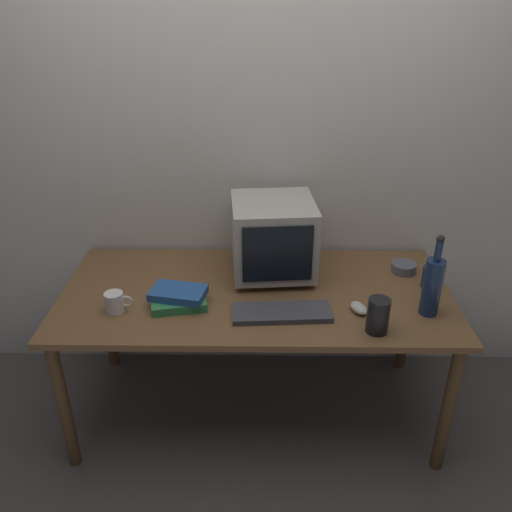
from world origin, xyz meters
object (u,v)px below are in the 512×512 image
Objects in this scene: computer_mouse at (359,308)px; bottle_tall at (432,285)px; keyboard at (282,313)px; mug at (115,302)px; metal_canister at (378,316)px; cd_spindle at (404,268)px; crt_monitor at (273,237)px; book_stack at (179,297)px; bottle_short at (428,275)px.

computer_mouse is 0.32m from bottle_tall.
bottle_tall reaches higher than keyboard.
keyboard is at bearing -1.63° from mug.
bottle_tall is 2.46× the size of metal_canister.
metal_canister is (0.38, -0.11, 0.06)m from keyboard.
bottle_tall reaches higher than cd_spindle.
metal_canister is (0.42, -0.48, -0.12)m from crt_monitor.
cd_spindle is 0.55m from metal_canister.
cd_spindle is (1.32, 0.37, -0.02)m from mug.
book_stack is 0.27m from mug.
computer_mouse is 1.05m from mug.
computer_mouse is (0.37, -0.34, -0.17)m from crt_monitor.
computer_mouse is at bearing 1.53° from keyboard.
book_stack is at bearing 154.61° from computer_mouse.
cd_spindle is (0.64, 0.02, -0.17)m from crt_monitor.
metal_canister is (-0.25, -0.14, -0.06)m from bottle_tall.
crt_monitor is 4.17× the size of computer_mouse.
cd_spindle is at bearing 1.96° from crt_monitor.
cd_spindle is (0.28, 0.36, 0.00)m from computer_mouse.
bottle_short is (0.06, 0.22, -0.08)m from bottle_tall.
keyboard is 0.73m from bottle_short.
bottle_short is 1.06× the size of metal_canister.
bottle_short is (0.68, 0.25, 0.05)m from keyboard.
keyboard is at bearing -9.76° from book_stack.
metal_canister is at bearing -92.84° from computer_mouse.
cd_spindle is (1.06, 0.31, -0.01)m from book_stack.
keyboard is 0.71m from mug.
mug is 1.37m from cd_spindle.
mug is (-1.34, -0.00, -0.09)m from bottle_tall.
mug is at bearing -152.95° from crt_monitor.
computer_mouse is at bearing 178.98° from bottle_tall.
bottle_tall is (0.66, -0.34, -0.05)m from crt_monitor.
mug is at bearing -164.42° from cd_spindle.
cd_spindle is (-0.08, 0.14, -0.04)m from bottle_short.
computer_mouse is (0.33, 0.03, 0.01)m from keyboard.
keyboard is 1.14× the size of bottle_tall.
computer_mouse is 0.38× the size of book_stack.
bottle_short reaches higher than keyboard.
metal_canister is at bearing -20.05° from keyboard.
crt_monitor is at bearing 27.05° from mug.
bottle_tall is 3.07× the size of cd_spindle.
book_stack reaches higher than cd_spindle.
metal_canister is at bearing -12.86° from book_stack.
mug is (-0.68, -0.35, -0.15)m from crt_monitor.
cd_spindle is at bearing 30.44° from computer_mouse.
bottle_tall is 0.29m from metal_canister.
cd_spindle is (0.61, 0.39, 0.01)m from keyboard.
book_stack is 1.75× the size of metal_canister.
computer_mouse is at bearing -148.35° from bottle_short.
bottle_tall is (0.30, -0.01, 0.12)m from computer_mouse.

